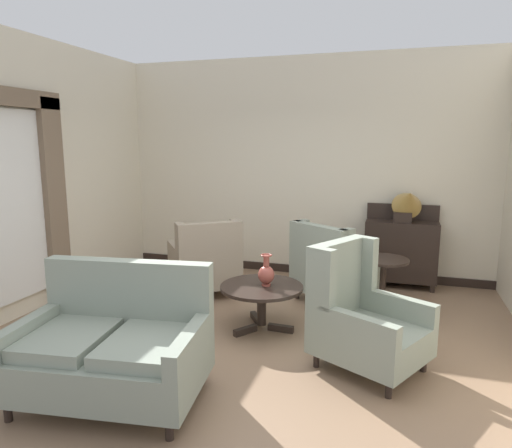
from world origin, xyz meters
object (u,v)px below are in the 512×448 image
object	(u,v)px
porcelain_vase	(266,273)
armchair_beside_settee	(205,263)
side_table	(383,281)
armchair_back_corner	(361,318)
settee	(113,348)
armchair_far_left	(331,269)
coffee_table	(262,293)
gramophone	(408,202)
sideboard	(401,250)

from	to	relation	value
porcelain_vase	armchair_beside_settee	distance (m)	1.40
side_table	armchair_back_corner	bearing A→B (deg)	-96.02
settee	armchair_far_left	world-z (taller)	settee
armchair_far_left	porcelain_vase	bearing A→B (deg)	97.53
armchair_far_left	armchair_beside_settee	world-z (taller)	armchair_far_left
coffee_table	armchair_far_left	xyz separation A→B (m)	(0.59, 1.08, 0.03)
coffee_table	side_table	world-z (taller)	side_table
porcelain_vase	armchair_beside_settee	size ratio (longest dim) A/B	0.29
side_table	gramophone	bearing A→B (deg)	77.35
armchair_back_corner	sideboard	size ratio (longest dim) A/B	0.99
coffee_table	porcelain_vase	size ratio (longest dim) A/B	2.60
armchair_beside_settee	armchair_far_left	bearing A→B (deg)	149.53
coffee_table	settee	size ratio (longest dim) A/B	0.58
side_table	sideboard	size ratio (longest dim) A/B	0.60
armchair_far_left	gramophone	bearing A→B (deg)	-102.32
settee	armchair_back_corner	bearing A→B (deg)	24.00
coffee_table	armchair_back_corner	world-z (taller)	armchair_back_corner
settee	armchair_far_left	distance (m)	3.03
armchair_back_corner	coffee_table	bearing A→B (deg)	92.08
coffee_table	armchair_far_left	bearing A→B (deg)	61.08
porcelain_vase	armchair_far_left	bearing A→B (deg)	62.78
armchair_beside_settee	gramophone	xyz separation A→B (m)	(2.51, 1.02, 0.78)
porcelain_vase	side_table	bearing A→B (deg)	33.61
armchair_far_left	gramophone	xyz separation A→B (m)	(0.88, 0.82, 0.79)
armchair_back_corner	gramophone	size ratio (longest dim) A/B	1.96
armchair_back_corner	sideboard	world-z (taller)	sideboard
armchair_beside_settee	armchair_back_corner	world-z (taller)	armchair_back_corner
armchair_far_left	armchair_beside_settee	size ratio (longest dim) A/B	1.00
armchair_beside_settee	side_table	xyz separation A→B (m)	(2.27, -0.07, -0.02)
side_table	gramophone	distance (m)	1.38
coffee_table	settee	distance (m)	1.80
gramophone	armchair_back_corner	bearing A→B (deg)	-99.04
side_table	settee	bearing A→B (deg)	-128.78
armchair_far_left	side_table	distance (m)	0.69
coffee_table	sideboard	xyz separation A→B (m)	(1.43, 1.99, 0.12)
gramophone	sideboard	bearing A→B (deg)	119.03
settee	sideboard	size ratio (longest dim) A/B	1.34
porcelain_vase	settee	bearing A→B (deg)	-115.20
porcelain_vase	side_table	distance (m)	1.44
coffee_table	sideboard	bearing A→B (deg)	54.42
side_table	sideboard	distance (m)	1.21
side_table	gramophone	world-z (taller)	gramophone
sideboard	armchair_beside_settee	bearing A→B (deg)	-155.57
settee	side_table	world-z (taller)	settee
coffee_table	side_table	xyz separation A→B (m)	(1.23, 0.80, 0.01)
settee	armchair_back_corner	size ratio (longest dim) A/B	1.35
armchair_beside_settee	armchair_back_corner	distance (m)	2.55
coffee_table	porcelain_vase	distance (m)	0.23
porcelain_vase	sideboard	xyz separation A→B (m)	(1.38, 1.98, -0.10)
armchair_far_left	armchair_beside_settee	bearing A→B (deg)	41.77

